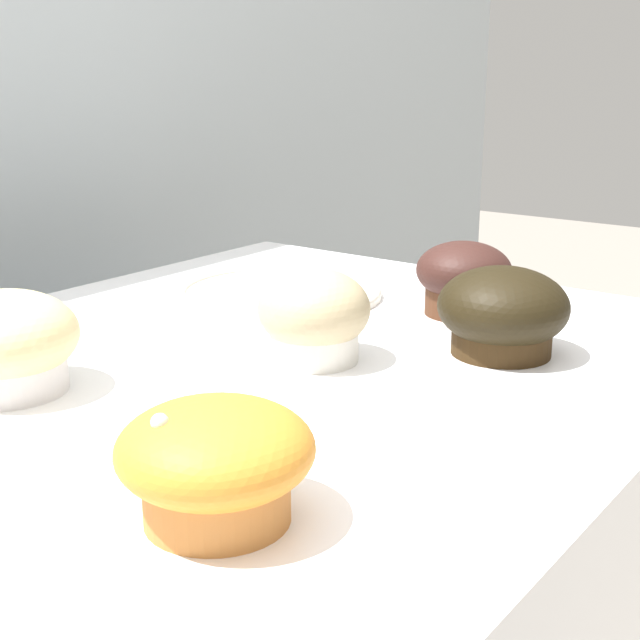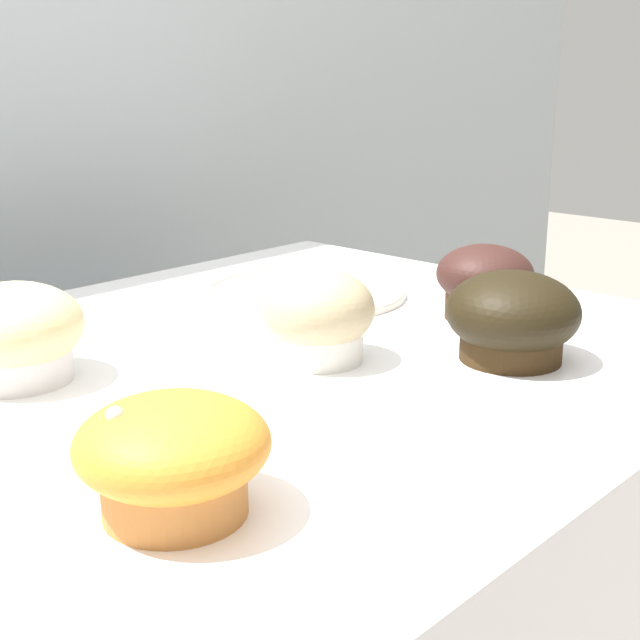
{
  "view_description": "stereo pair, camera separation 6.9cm",
  "coord_description": "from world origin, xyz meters",
  "px_view_note": "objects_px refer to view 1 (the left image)",
  "views": [
    {
      "loc": [
        -0.42,
        -0.46,
        1.14
      ],
      "look_at": [
        0.11,
        -0.06,
        0.95
      ],
      "focal_mm": 50.0,
      "sensor_mm": 36.0,
      "label": 1
    },
    {
      "loc": [
        -0.37,
        -0.51,
        1.14
      ],
      "look_at": [
        0.11,
        -0.06,
        0.95
      ],
      "focal_mm": 50.0,
      "sensor_mm": 36.0,
      "label": 2
    }
  ],
  "objects_px": {
    "muffin_front_left": "(216,461)",
    "muffin_front_right": "(314,317)",
    "serving_plate": "(280,292)",
    "muffin_back_left": "(503,313)",
    "muffin_front_center": "(464,278)",
    "muffin_back_right": "(6,343)"
  },
  "relations": [
    {
      "from": "muffin_front_center",
      "to": "muffin_back_right",
      "type": "distance_m",
      "value": 0.43
    },
    {
      "from": "muffin_front_center",
      "to": "muffin_back_left",
      "type": "relative_size",
      "value": 0.84
    },
    {
      "from": "muffin_back_left",
      "to": "muffin_front_center",
      "type": "bearing_deg",
      "value": 43.17
    },
    {
      "from": "muffin_back_right",
      "to": "muffin_front_left",
      "type": "xyz_separation_m",
      "value": [
        -0.05,
        -0.26,
        -0.0
      ]
    },
    {
      "from": "muffin_back_left",
      "to": "muffin_back_right",
      "type": "bearing_deg",
      "value": 139.94
    },
    {
      "from": "serving_plate",
      "to": "muffin_back_left",
      "type": "bearing_deg",
      "value": -97.76
    },
    {
      "from": "muffin_front_center",
      "to": "muffin_front_left",
      "type": "relative_size",
      "value": 0.87
    },
    {
      "from": "muffin_front_right",
      "to": "muffin_front_left",
      "type": "bearing_deg",
      "value": -153.81
    },
    {
      "from": "muffin_front_right",
      "to": "serving_plate",
      "type": "xyz_separation_m",
      "value": [
        0.14,
        0.15,
        -0.03
      ]
    },
    {
      "from": "muffin_back_left",
      "to": "muffin_back_right",
      "type": "xyz_separation_m",
      "value": [
        -0.3,
        0.25,
        0.0
      ]
    },
    {
      "from": "muffin_front_center",
      "to": "muffin_back_right",
      "type": "xyz_separation_m",
      "value": [
        -0.39,
        0.17,
        0.0
      ]
    },
    {
      "from": "muffin_front_left",
      "to": "muffin_front_right",
      "type": "height_order",
      "value": "muffin_front_right"
    },
    {
      "from": "muffin_back_right",
      "to": "serving_plate",
      "type": "bearing_deg",
      "value": 2.81
    },
    {
      "from": "muffin_front_center",
      "to": "muffin_front_right",
      "type": "relative_size",
      "value": 1.0
    },
    {
      "from": "muffin_front_left",
      "to": "muffin_front_right",
      "type": "xyz_separation_m",
      "value": [
        0.24,
        0.12,
        0.0
      ]
    },
    {
      "from": "muffin_front_center",
      "to": "serving_plate",
      "type": "xyz_separation_m",
      "value": [
        -0.05,
        0.19,
        -0.03
      ]
    },
    {
      "from": "muffin_back_right",
      "to": "muffin_front_center",
      "type": "bearing_deg",
      "value": -23.32
    },
    {
      "from": "muffin_back_left",
      "to": "muffin_front_left",
      "type": "relative_size",
      "value": 1.03
    },
    {
      "from": "muffin_front_right",
      "to": "serving_plate",
      "type": "bearing_deg",
      "value": 46.84
    },
    {
      "from": "serving_plate",
      "to": "muffin_back_right",
      "type": "bearing_deg",
      "value": -177.19
    },
    {
      "from": "muffin_front_center",
      "to": "muffin_back_right",
      "type": "relative_size",
      "value": 0.86
    },
    {
      "from": "muffin_front_center",
      "to": "muffin_back_left",
      "type": "distance_m",
      "value": 0.12
    }
  ]
}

